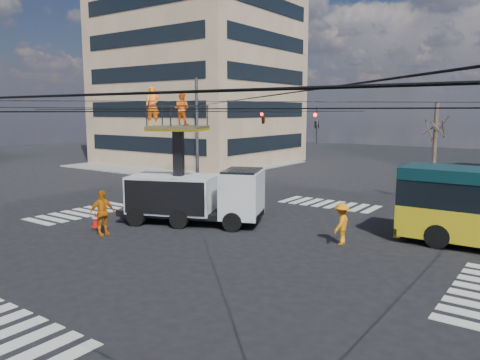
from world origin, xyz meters
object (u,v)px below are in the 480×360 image
at_px(utility_truck, 194,181).
at_px(flagger, 341,224).
at_px(traffic_cone, 96,220).
at_px(worker_ground, 102,213).

distance_m(utility_truck, flagger, 7.55).
relative_size(traffic_cone, worker_ground, 0.35).
relative_size(utility_truck, traffic_cone, 10.22).
height_order(utility_truck, traffic_cone, utility_truck).
bearing_deg(worker_ground, utility_truck, -10.70).
bearing_deg(worker_ground, flagger, -49.14).
bearing_deg(traffic_cone, utility_truck, 44.99).
bearing_deg(traffic_cone, flagger, 20.66).
distance_m(traffic_cone, worker_ground, 1.84).
height_order(utility_truck, worker_ground, utility_truck).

